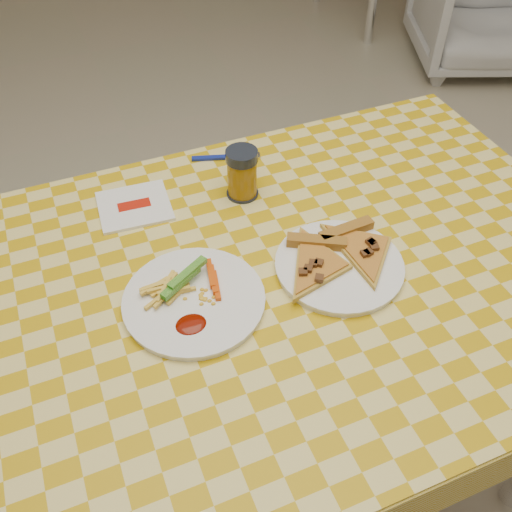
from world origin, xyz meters
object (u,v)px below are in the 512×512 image
object	(u,v)px
plate_left	(194,301)
drink_glass	(242,174)
table	(280,299)
plate_right	(339,266)

from	to	relation	value
plate_left	drink_glass	bearing A→B (deg)	52.89
table	plate_right	world-z (taller)	plate_right
plate_left	drink_glass	distance (m)	0.32
plate_left	plate_right	world-z (taller)	same
drink_glass	plate_left	bearing A→B (deg)	-127.11
table	plate_right	distance (m)	0.13
plate_right	drink_glass	xyz separation A→B (m)	(-0.09, 0.27, 0.05)
plate_right	drink_glass	size ratio (longest dim) A/B	2.14
table	plate_left	bearing A→B (deg)	-177.21
plate_left	table	bearing A→B (deg)	2.79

